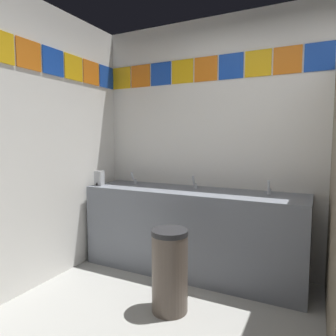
# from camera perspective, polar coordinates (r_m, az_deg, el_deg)

# --- Properties ---
(wall_back) EXTENTS (4.23, 0.09, 2.60)m
(wall_back) POSITION_cam_1_polar(r_m,az_deg,el_deg) (3.11, 23.63, 4.12)
(wall_back) COLOR white
(wall_back) RESTS_ON ground_plane
(vanity_counter) EXTENTS (2.20, 0.57, 0.85)m
(vanity_counter) POSITION_cam_1_polar(r_m,az_deg,el_deg) (3.13, 4.33, -11.59)
(vanity_counter) COLOR slate
(vanity_counter) RESTS_ON ground_plane
(faucet_left) EXTENTS (0.04, 0.10, 0.14)m
(faucet_left) POSITION_cam_1_polar(r_m,az_deg,el_deg) (3.45, -6.41, -2.15)
(faucet_left) COLOR silver
(faucet_left) RESTS_ON vanity_counter
(faucet_center) EXTENTS (0.04, 0.10, 0.14)m
(faucet_center) POSITION_cam_1_polar(r_m,az_deg,el_deg) (3.11, 5.02, -2.96)
(faucet_center) COLOR silver
(faucet_center) RESTS_ON vanity_counter
(faucet_right) EXTENTS (0.04, 0.10, 0.14)m
(faucet_right) POSITION_cam_1_polar(r_m,az_deg,el_deg) (2.93, 18.54, -3.75)
(faucet_right) COLOR silver
(faucet_right) RESTS_ON vanity_counter
(soap_dispenser) EXTENTS (0.09, 0.09, 0.16)m
(soap_dispenser) POSITION_cam_1_polar(r_m,az_deg,el_deg) (3.41, -12.84, -1.90)
(soap_dispenser) COLOR #B7BABF
(soap_dispenser) RESTS_ON vanity_counter
(trash_bin) EXTENTS (0.29, 0.29, 0.66)m
(trash_bin) POSITION_cam_1_polar(r_m,az_deg,el_deg) (2.50, 0.33, -18.76)
(trash_bin) COLOR brown
(trash_bin) RESTS_ON ground_plane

